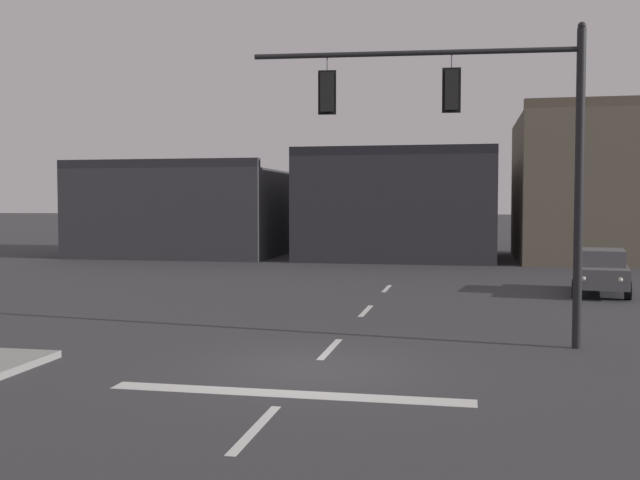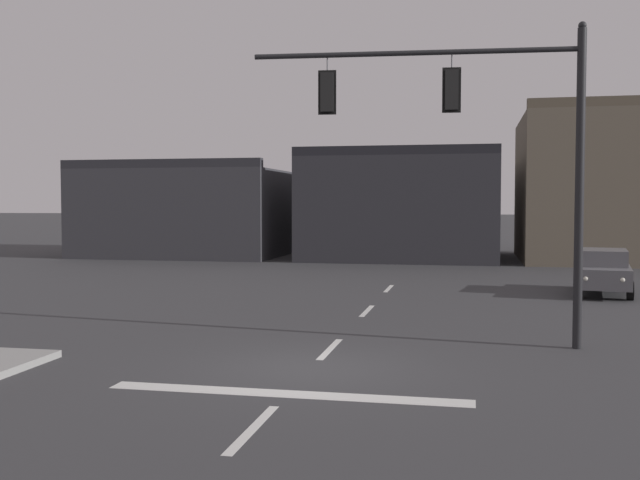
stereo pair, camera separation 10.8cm
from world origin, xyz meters
The scene contains 6 objects.
ground_plane centered at (0.00, 0.00, 0.00)m, with size 400.00×400.00×0.00m, color #353538.
stop_bar_paint centered at (0.00, -2.00, 0.00)m, with size 6.40×0.50×0.01m, color silver.
lane_centreline centered at (0.00, 2.00, 0.00)m, with size 0.16×26.40×0.01m.
signal_mast_near_side centered at (3.37, 3.05, 4.94)m, with size 7.49×0.72×7.32m.
car_lot_nearside centered at (7.77, 13.88, 0.86)m, with size 2.44×4.63×1.61m.
building_row centered at (0.76, 30.53, 3.35)m, with size 38.83×11.17×8.63m.
Camera 2 is at (3.11, -14.22, 3.30)m, focal length 41.51 mm.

